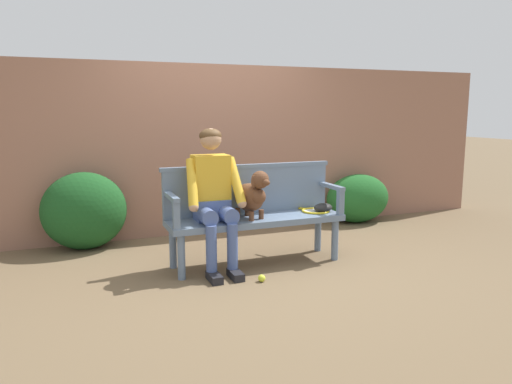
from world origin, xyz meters
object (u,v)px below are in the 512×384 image
at_px(person_seated, 213,193).
at_px(dog_on_bench, 252,194).
at_px(baseball_glove, 323,208).
at_px(garden_bench, 256,223).
at_px(tennis_ball, 262,278).
at_px(tennis_racket, 313,210).

bearing_deg(person_seated, dog_on_bench, -7.25).
xyz_separation_m(dog_on_bench, baseball_glove, (0.79, 0.03, -0.19)).
bearing_deg(dog_on_bench, garden_bench, 42.45).
relative_size(garden_bench, tennis_ball, 26.44).
bearing_deg(baseball_glove, dog_on_bench, 158.47).
xyz_separation_m(garden_bench, tennis_racket, (0.65, 0.04, 0.07)).
distance_m(person_seated, tennis_racket, 1.12).
bearing_deg(tennis_ball, baseball_glove, 28.53).
bearing_deg(person_seated, garden_bench, 1.33).
xyz_separation_m(person_seated, baseball_glove, (1.17, -0.02, -0.22)).
distance_m(garden_bench, tennis_ball, 0.65).
distance_m(garden_bench, tennis_racket, 0.66).
bearing_deg(tennis_racket, person_seated, -177.57).
relative_size(garden_bench, baseball_glove, 7.93).
height_order(garden_bench, tennis_ball, garden_bench).
relative_size(person_seated, baseball_glove, 6.11).
bearing_deg(baseball_glove, garden_bench, 154.16).
bearing_deg(tennis_ball, tennis_racket, 34.03).
xyz_separation_m(garden_bench, dog_on_bench, (-0.06, -0.06, 0.30)).
height_order(dog_on_bench, tennis_racket, dog_on_bench).
distance_m(person_seated, baseball_glove, 1.19).
xyz_separation_m(garden_bench, tennis_ball, (-0.15, -0.51, -0.38)).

